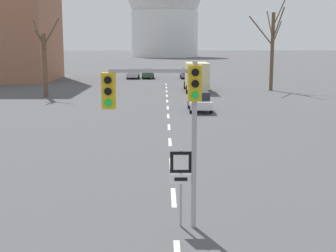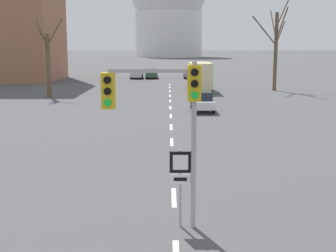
# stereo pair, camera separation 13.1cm
# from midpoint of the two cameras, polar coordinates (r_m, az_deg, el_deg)

# --- Properties ---
(lane_stripe_1) EXTENTS (0.16, 2.00, 0.01)m
(lane_stripe_1) POSITION_cam_midpoint_polar(r_m,az_deg,el_deg) (15.84, 0.44, -8.68)
(lane_stripe_1) COLOR silver
(lane_stripe_1) RESTS_ON ground_plane
(lane_stripe_2) EXTENTS (0.16, 2.00, 0.01)m
(lane_stripe_2) POSITION_cam_midpoint_polar(r_m,az_deg,el_deg) (20.16, 0.23, -4.60)
(lane_stripe_2) COLOR silver
(lane_stripe_2) RESTS_ON ground_plane
(lane_stripe_3) EXTENTS (0.16, 2.00, 0.01)m
(lane_stripe_3) POSITION_cam_midpoint_polar(r_m,az_deg,el_deg) (24.54, 0.09, -1.96)
(lane_stripe_3) COLOR silver
(lane_stripe_3) RESTS_ON ground_plane
(lane_stripe_4) EXTENTS (0.16, 2.00, 0.01)m
(lane_stripe_4) POSITION_cam_midpoint_polar(r_m,az_deg,el_deg) (28.96, -0.01, -0.13)
(lane_stripe_4) COLOR silver
(lane_stripe_4) RESTS_ON ground_plane
(lane_stripe_5) EXTENTS (0.16, 2.00, 0.01)m
(lane_stripe_5) POSITION_cam_midpoint_polar(r_m,az_deg,el_deg) (33.40, -0.08, 1.22)
(lane_stripe_5) COLOR silver
(lane_stripe_5) RESTS_ON ground_plane
(lane_stripe_6) EXTENTS (0.16, 2.00, 0.01)m
(lane_stripe_6) POSITION_cam_midpoint_polar(r_m,az_deg,el_deg) (37.85, -0.14, 2.25)
(lane_stripe_6) COLOR silver
(lane_stripe_6) RESTS_ON ground_plane
(lane_stripe_7) EXTENTS (0.16, 2.00, 0.01)m
(lane_stripe_7) POSITION_cam_midpoint_polar(r_m,az_deg,el_deg) (42.32, -0.18, 3.06)
(lane_stripe_7) COLOR silver
(lane_stripe_7) RESTS_ON ground_plane
(lane_stripe_8) EXTENTS (0.16, 2.00, 0.01)m
(lane_stripe_8) POSITION_cam_midpoint_polar(r_m,az_deg,el_deg) (46.79, -0.22, 3.72)
(lane_stripe_8) COLOR silver
(lane_stripe_8) RESTS_ON ground_plane
(lane_stripe_9) EXTENTS (0.16, 2.00, 0.01)m
(lane_stripe_9) POSITION_cam_midpoint_polar(r_m,az_deg,el_deg) (51.27, -0.24, 4.26)
(lane_stripe_9) COLOR silver
(lane_stripe_9) RESTS_ON ground_plane
(lane_stripe_10) EXTENTS (0.16, 2.00, 0.01)m
(lane_stripe_10) POSITION_cam_midpoint_polar(r_m,az_deg,el_deg) (55.75, -0.27, 4.72)
(lane_stripe_10) COLOR silver
(lane_stripe_10) RESTS_ON ground_plane
(lane_stripe_11) EXTENTS (0.16, 2.00, 0.01)m
(lane_stripe_11) POSITION_cam_midpoint_polar(r_m,az_deg,el_deg) (60.23, -0.29, 5.11)
(lane_stripe_11) COLOR silver
(lane_stripe_11) RESTS_ON ground_plane
(traffic_signal_centre_tall) EXTENTS (2.65, 0.34, 4.62)m
(traffic_signal_centre_tall) POSITION_cam_midpoint_polar(r_m,az_deg,el_deg) (12.53, -0.81, 2.83)
(traffic_signal_centre_tall) COLOR #9E9EA3
(traffic_signal_centre_tall) RESTS_ON ground_plane
(route_sign_post) EXTENTS (0.60, 0.08, 2.21)m
(route_sign_post) POSITION_cam_midpoint_polar(r_m,az_deg,el_deg) (12.98, 1.29, -6.01)
(route_sign_post) COLOR #9E9EA3
(route_sign_post) RESTS_ON ground_plane
(sedan_near_left) EXTENTS (1.75, 4.59, 1.52)m
(sedan_near_left) POSITION_cam_midpoint_polar(r_m,az_deg,el_deg) (70.88, -2.51, 6.44)
(sedan_near_left) COLOR #2D4C33
(sedan_near_left) RESTS_ON ground_plane
(sedan_near_right) EXTENTS (1.74, 4.58, 1.51)m
(sedan_near_right) POSITION_cam_midpoint_polar(r_m,az_deg,el_deg) (70.89, 2.16, 6.44)
(sedan_near_right) COLOR slate
(sedan_near_right) RESTS_ON ground_plane
(sedan_mid_centre) EXTENTS (1.78, 4.32, 1.47)m
(sedan_mid_centre) POSITION_cam_midpoint_polar(r_m,az_deg,el_deg) (70.69, -4.34, 6.40)
(sedan_mid_centre) COLOR #B7B7BC
(sedan_mid_centre) RESTS_ON ground_plane
(sedan_far_left) EXTENTS (1.68, 4.46, 1.52)m
(sedan_far_left) POSITION_cam_midpoint_polar(r_m,az_deg,el_deg) (36.06, 3.77, 3.07)
(sedan_far_left) COLOR silver
(sedan_far_left) RESTS_ON ground_plane
(delivery_truck) EXTENTS (2.44, 7.20, 3.14)m
(delivery_truck) POSITION_cam_midpoint_polar(r_m,az_deg,el_deg) (51.17, 3.40, 6.14)
(delivery_truck) COLOR #333842
(delivery_truck) RESTS_ON ground_plane
(bare_tree_left_near) EXTENTS (2.98, 2.56, 7.54)m
(bare_tree_left_near) POSITION_cam_midpoint_polar(r_m,az_deg,el_deg) (46.74, -14.89, 7.70)
(bare_tree_left_near) COLOR brown
(bare_tree_left_near) RESTS_ON ground_plane
(bare_tree_right_far) EXTENTS (5.07, 5.92, 10.86)m
(bare_tree_right_far) POSITION_cam_midpoint_polar(r_m,az_deg,el_deg) (53.22, 12.54, 9.57)
(bare_tree_right_far) COLOR brown
(bare_tree_right_far) RESTS_ON ground_plane
(capitol_dome) EXTENTS (30.40, 30.40, 42.93)m
(capitol_dome) POSITION_cam_midpoint_polar(r_m,az_deg,el_deg) (195.14, -0.48, 14.58)
(capitol_dome) COLOR silver
(capitol_dome) RESTS_ON ground_plane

